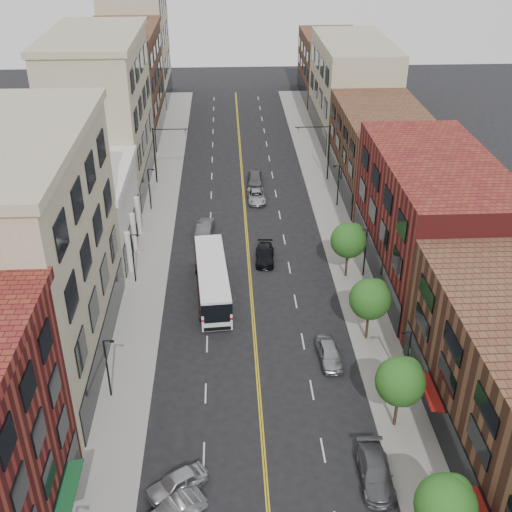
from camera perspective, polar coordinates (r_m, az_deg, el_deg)
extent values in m
plane|color=black|center=(43.57, 0.85, -18.97)|extent=(220.00, 220.00, 0.00)
cube|color=gray|center=(72.01, -8.87, 2.40)|extent=(4.00, 110.00, 0.15)
cube|color=gray|center=(72.57, 7.04, 2.76)|extent=(4.00, 110.00, 0.15)
cube|color=tan|center=(50.25, -19.78, -0.36)|extent=(10.00, 22.00, 18.00)
cube|color=silver|center=(67.91, -15.30, 3.60)|extent=(10.00, 14.00, 8.00)
cube|color=tan|center=(81.65, -13.56, 12.04)|extent=(10.00, 20.00, 18.00)
cube|color=brown|center=(101.03, -11.63, 14.71)|extent=(10.00, 20.00, 15.00)
cube|color=tan|center=(117.87, -10.59, 18.16)|extent=(10.00, 16.00, 20.00)
cube|color=maroon|center=(62.06, 15.36, 3.10)|extent=(10.00, 22.00, 12.00)
cube|color=brown|center=(80.99, 11.10, 9.17)|extent=(10.00, 20.00, 10.00)
cube|color=tan|center=(99.94, 8.54, 14.51)|extent=(10.00, 22.00, 14.00)
cube|color=brown|center=(119.39, 6.71, 16.38)|extent=(10.00, 18.00, 11.00)
sphere|color=#1A5117|center=(38.29, 16.51, -20.49)|extent=(3.40, 3.40, 3.40)
sphere|color=#1A5117|center=(38.30, 17.19, -19.44)|extent=(2.04, 2.04, 2.04)
cylinder|color=black|center=(46.67, 12.34, -13.30)|extent=(0.22, 0.22, 2.50)
sphere|color=#1A5117|center=(44.94, 12.70, -10.83)|extent=(3.40, 3.40, 3.40)
sphere|color=#1A5117|center=(45.04, 13.27, -9.96)|extent=(2.04, 2.04, 2.04)
cylinder|color=black|center=(54.15, 9.85, -6.13)|extent=(0.22, 0.22, 2.50)
sphere|color=#1A5117|center=(52.66, 10.10, -3.79)|extent=(3.40, 3.40, 3.40)
sphere|color=#1A5117|center=(52.82, 10.59, -3.07)|extent=(2.04, 2.04, 2.04)
cylinder|color=black|center=(62.33, 8.05, -0.76)|extent=(0.22, 0.22, 2.50)
sphere|color=#1A5117|center=(61.04, 8.22, 1.38)|extent=(3.40, 3.40, 3.40)
sphere|color=#1A5117|center=(61.25, 8.65, 1.99)|extent=(2.04, 2.04, 2.04)
cylinder|color=black|center=(48.29, -13.08, -9.73)|extent=(0.14, 0.14, 5.00)
cylinder|color=black|center=(46.70, -13.00, -7.36)|extent=(0.70, 0.10, 0.10)
cube|color=black|center=(46.69, -12.69, -7.41)|extent=(0.28, 0.14, 0.14)
cube|color=#19592D|center=(47.73, -13.20, -8.90)|extent=(0.04, 0.55, 0.35)
cylinder|color=black|center=(61.33, -10.86, -0.22)|extent=(0.14, 0.14, 5.00)
cylinder|color=black|center=(60.09, -10.75, 1.86)|extent=(0.70, 0.10, 0.10)
cube|color=black|center=(60.08, -10.51, 1.82)|extent=(0.28, 0.14, 0.14)
cube|color=#19592D|center=(60.89, -10.94, 0.52)|extent=(0.04, 0.55, 0.35)
cylinder|color=black|center=(75.52, -9.45, 5.85)|extent=(0.14, 0.14, 5.00)
cylinder|color=black|center=(74.51, -9.34, 7.62)|extent=(0.70, 0.10, 0.10)
cube|color=black|center=(74.50, -9.14, 7.59)|extent=(0.28, 0.14, 0.14)
cube|color=#19592D|center=(75.16, -9.51, 6.48)|extent=(0.04, 0.55, 0.35)
cylinder|color=black|center=(49.20, 13.33, -8.92)|extent=(0.14, 0.14, 5.00)
cylinder|color=black|center=(47.61, 13.27, -6.59)|extent=(0.70, 0.10, 0.10)
cube|color=black|center=(47.58, 12.97, -6.66)|extent=(0.28, 0.14, 0.14)
cube|color=#19592D|center=(48.65, 13.45, -8.09)|extent=(0.04, 0.55, 0.35)
cylinder|color=black|center=(62.05, 9.67, 0.28)|extent=(0.14, 0.14, 5.00)
cylinder|color=black|center=(60.80, 9.54, 2.32)|extent=(0.70, 0.10, 0.10)
cube|color=black|center=(60.77, 9.31, 2.28)|extent=(0.28, 0.14, 0.14)
cube|color=#19592D|center=(61.62, 9.74, 1.01)|extent=(0.04, 0.55, 0.35)
cylinder|color=black|center=(76.10, 7.32, 6.21)|extent=(0.14, 0.14, 5.00)
cylinder|color=black|center=(75.09, 7.18, 7.96)|extent=(0.70, 0.10, 0.10)
cube|color=black|center=(75.06, 6.98, 7.92)|extent=(0.28, 0.14, 0.14)
cube|color=#19592D|center=(75.75, 7.36, 6.84)|extent=(0.04, 0.55, 0.35)
cylinder|color=black|center=(82.47, -8.98, 8.80)|extent=(0.18, 0.18, 7.20)
cylinder|color=black|center=(81.12, -7.60, 11.11)|extent=(4.40, 0.12, 0.12)
imported|color=black|center=(81.12, -6.29, 10.89)|extent=(0.15, 0.18, 0.90)
cylinder|color=black|center=(83.00, 6.48, 9.12)|extent=(0.18, 0.18, 7.20)
cylinder|color=black|center=(81.55, 5.06, 11.35)|extent=(4.40, 0.12, 0.12)
imported|color=black|center=(81.46, 3.77, 11.09)|extent=(0.15, 0.18, 0.90)
cube|color=white|center=(59.04, -3.91, -2.09)|extent=(3.51, 12.19, 2.91)
cube|color=black|center=(58.68, -3.93, -1.51)|extent=(3.55, 12.23, 1.05)
cube|color=#A90C1C|center=(59.20, -3.90, -2.34)|extent=(3.55, 12.23, 0.22)
cube|color=black|center=(53.87, -3.49, -5.23)|extent=(2.20, 0.23, 1.60)
cylinder|color=black|center=(56.31, -4.95, -5.33)|extent=(0.35, 0.98, 0.96)
cylinder|color=black|center=(56.41, -2.25, -5.15)|extent=(0.35, 0.98, 0.96)
cylinder|color=black|center=(63.04, -5.31, -1.16)|extent=(0.35, 0.98, 0.96)
cylinder|color=black|center=(63.14, -2.91, -1.01)|extent=(0.35, 0.98, 0.96)
imported|color=#B1B2B9|center=(42.59, -7.06, -19.39)|extent=(4.23, 3.47, 1.36)
imported|color=#B4B6BC|center=(41.31, -7.24, -21.57)|extent=(3.96, 3.32, 1.28)
imported|color=#515156|center=(43.48, 10.57, -18.37)|extent=(2.12, 4.97, 1.43)
imported|color=#96999D|center=(51.87, 6.55, -8.60)|extent=(1.95, 4.34, 1.45)
imported|color=#414146|center=(70.18, -4.54, 2.55)|extent=(2.10, 4.80, 1.53)
imported|color=black|center=(64.87, 0.80, 0.11)|extent=(2.13, 4.63, 1.31)
imported|color=#AAACB2|center=(77.70, 0.04, 5.35)|extent=(2.21, 4.62, 1.27)
imported|color=#4E4D53|center=(82.18, -0.08, 6.88)|extent=(2.09, 4.78, 1.60)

